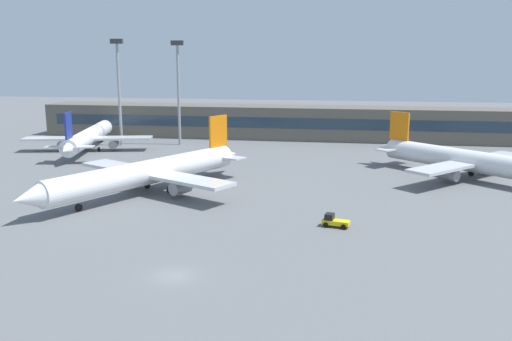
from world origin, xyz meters
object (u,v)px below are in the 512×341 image
(airplane_mid, at_px, (476,162))
(floodlight_tower_west, at_px, (178,85))
(airplane_far, at_px, (89,136))
(floodlight_tower_east, at_px, (119,85))
(airplane_near, at_px, (147,173))
(baggage_tug_yellow, at_px, (334,221))

(airplane_mid, relative_size, floodlight_tower_west, 1.34)
(airplane_mid, bearing_deg, airplane_far, 167.04)
(airplane_far, relative_size, floodlight_tower_east, 1.63)
(airplane_far, bearing_deg, floodlight_tower_east, 58.76)
(airplane_far, bearing_deg, airplane_near, -52.96)
(airplane_mid, height_order, floodlight_tower_west, floodlight_tower_west)
(baggage_tug_yellow, xyz_separation_m, floodlight_tower_west, (-41.57, 64.19, 14.47))
(airplane_near, relative_size, airplane_mid, 1.20)
(airplane_mid, bearing_deg, floodlight_tower_west, 154.62)
(airplane_mid, height_order, floodlight_tower_east, floodlight_tower_east)
(airplane_near, distance_m, baggage_tug_yellow, 33.97)
(floodlight_tower_east, bearing_deg, floodlight_tower_west, 14.81)
(airplane_near, xyz_separation_m, floodlight_tower_west, (-10.35, 51.09, 11.76))
(floodlight_tower_west, bearing_deg, baggage_tug_yellow, -57.07)
(baggage_tug_yellow, bearing_deg, airplane_mid, 52.68)
(airplane_near, bearing_deg, floodlight_tower_west, 101.45)
(floodlight_tower_west, bearing_deg, airplane_near, -78.55)
(airplane_near, xyz_separation_m, baggage_tug_yellow, (31.23, -13.10, -2.71))
(airplane_near, height_order, baggage_tug_yellow, airplane_near)
(baggage_tug_yellow, relative_size, floodlight_tower_east, 0.14)
(floodlight_tower_east, bearing_deg, airplane_near, -62.31)
(floodlight_tower_west, bearing_deg, airplane_far, -148.54)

